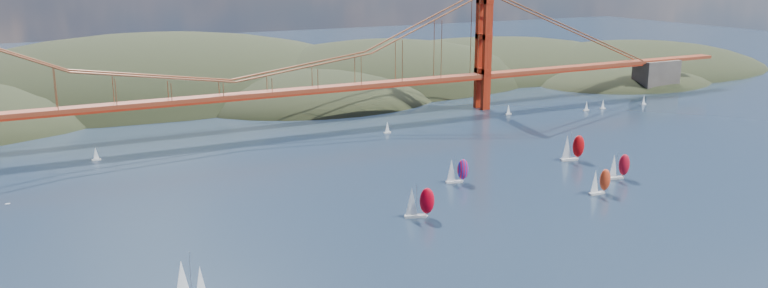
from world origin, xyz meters
The scene contains 15 objects.
headlands centered at (44.95, 278.29, -12.46)m, with size 725.00×225.00×96.00m.
bridge centered at (-1.75, 180.00, 32.23)m, with size 552.00×12.00×55.00m.
sloop_navy centered at (-53.69, 31.40, 5.64)m, with size 8.61×5.76×12.79m.
racer_0 centered at (15.88, 59.69, 4.47)m, with size 8.47×5.51×9.47m.
racer_1 centered at (74.87, 52.77, 4.06)m, with size 7.49×3.08×8.60m.
racer_2 centered at (91.84, 62.35, 4.29)m, with size 8.03×3.74×9.07m.
racer_3 centered at (93.94, 86.80, 4.80)m, with size 9.05×4.75×10.16m.
racer_rwb centered at (43.06, 82.67, 4.06)m, with size 7.67×4.19×8.60m.
distant_boat_3 centered at (-55.18, 164.07, 2.41)m, with size 3.00×2.00×4.70m.
distant_boat_4 centered at (122.43, 162.09, 2.41)m, with size 3.00×2.00×4.70m.
distant_boat_5 centered at (160.07, 152.31, 2.41)m, with size 3.00×2.00×4.70m.
distant_boat_6 centered at (170.19, 152.23, 2.41)m, with size 3.00×2.00×4.70m.
distant_boat_7 centered at (195.32, 150.96, 2.41)m, with size 3.00×2.00×4.70m.
distant_boat_8 centered at (55.87, 154.47, 2.41)m, with size 3.00×2.00×4.70m.
gull centered at (-83.59, 26.27, 29.12)m, with size 0.90×0.25×0.17m.
Camera 1 is at (-82.53, -108.84, 69.01)m, focal length 35.00 mm.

